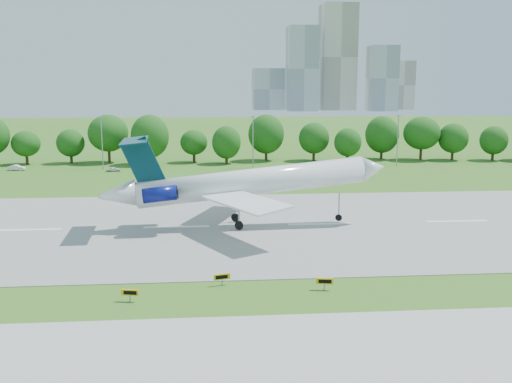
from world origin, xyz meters
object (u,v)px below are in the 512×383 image
(taxi_sign_left, at_px, (130,293))
(service_vehicle_a, at_px, (16,168))
(service_vehicle_b, at_px, (114,169))
(airliner, at_px, (238,183))

(taxi_sign_left, height_order, service_vehicle_a, service_vehicle_a)
(service_vehicle_a, distance_m, service_vehicle_b, 22.79)
(airliner, xyz_separation_m, service_vehicle_a, (-48.01, 56.86, -5.55))
(taxi_sign_left, distance_m, service_vehicle_b, 81.59)
(airliner, relative_size, service_vehicle_a, 10.38)
(service_vehicle_b, bearing_deg, taxi_sign_left, -174.54)
(service_vehicle_b, bearing_deg, airliner, -159.10)
(taxi_sign_left, xyz_separation_m, service_vehicle_a, (-36.85, 83.87, -0.20))
(taxi_sign_left, relative_size, service_vehicle_b, 0.51)
(airliner, bearing_deg, taxi_sign_left, -116.30)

